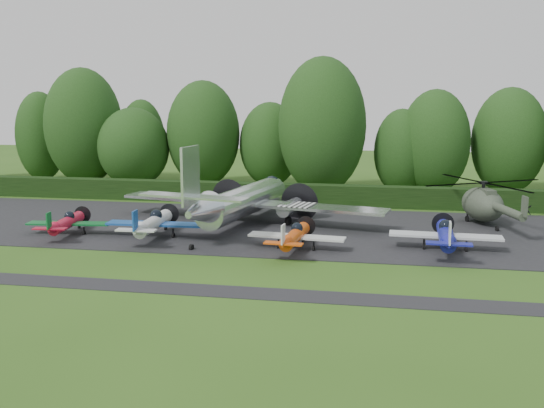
% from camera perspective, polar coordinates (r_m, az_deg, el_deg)
% --- Properties ---
extents(ground, '(160.00, 160.00, 0.00)m').
position_cam_1_polar(ground, '(39.50, -5.77, -5.29)').
color(ground, '#2C5116').
rests_on(ground, ground).
extents(apron, '(70.00, 18.00, 0.01)m').
position_cam_1_polar(apron, '(48.90, -2.57, -2.20)').
color(apron, black).
rests_on(apron, ground).
extents(taxiway_verge, '(70.00, 2.00, 0.00)m').
position_cam_1_polar(taxiway_verge, '(34.02, -8.54, -7.94)').
color(taxiway_verge, black).
rests_on(taxiway_verge, ground).
extents(hedgerow, '(90.00, 1.60, 2.00)m').
position_cam_1_polar(hedgerow, '(59.47, -0.25, 0.05)').
color(hedgerow, black).
rests_on(hedgerow, ground).
extents(transport_plane, '(23.12, 17.73, 7.41)m').
position_cam_1_polar(transport_plane, '(49.05, -2.72, 0.29)').
color(transport_plane, silver).
rests_on(transport_plane, ground).
extents(light_plane_red, '(6.37, 6.70, 2.45)m').
position_cam_1_polar(light_plane_red, '(48.32, -18.73, -1.66)').
color(light_plane_red, '#B0102B').
rests_on(light_plane_red, ground).
extents(light_plane_white, '(7.46, 7.84, 2.87)m').
position_cam_1_polar(light_plane_white, '(45.68, -11.08, -1.75)').
color(light_plane_white, silver).
rests_on(light_plane_white, ground).
extents(light_plane_orange, '(6.71, 7.05, 2.58)m').
position_cam_1_polar(light_plane_orange, '(41.36, 2.19, -3.00)').
color(light_plane_orange, '#D0470C').
rests_on(light_plane_orange, ground).
extents(light_plane_blue, '(7.54, 7.93, 2.90)m').
position_cam_1_polar(light_plane_blue, '(42.69, 16.04, -2.79)').
color(light_plane_blue, navy).
rests_on(light_plane_blue, ground).
extents(helicopter, '(11.01, 12.89, 3.55)m').
position_cam_1_polar(helicopter, '(52.65, 19.22, 0.24)').
color(helicopter, '#323C2E').
rests_on(helicopter, ground).
extents(tree_1, '(7.39, 7.39, 11.14)m').
position_cam_1_polar(tree_1, '(66.56, 15.06, 5.63)').
color(tree_1, black).
rests_on(tree_1, ground).
extents(tree_3, '(8.39, 8.39, 12.17)m').
position_cam_1_polar(tree_3, '(70.71, -6.49, 6.59)').
color(tree_3, black).
rests_on(tree_3, ground).
extents(tree_4, '(9.05, 9.05, 13.68)m').
position_cam_1_polar(tree_4, '(75.44, -17.30, 6.99)').
color(tree_4, black).
rests_on(tree_4, ground).
extents(tree_5, '(7.05, 7.05, 9.72)m').
position_cam_1_polar(tree_5, '(70.22, -0.18, 5.62)').
color(tree_5, black).
rests_on(tree_5, ground).
extents(tree_6, '(7.71, 7.71, 11.35)m').
position_cam_1_polar(tree_6, '(69.28, 21.38, 5.53)').
color(tree_6, black).
rests_on(tree_6, ground).
extents(tree_7, '(5.97, 5.97, 10.93)m').
position_cam_1_polar(tree_7, '(80.22, -20.92, 5.96)').
color(tree_7, black).
rests_on(tree_7, ground).
extents(tree_9, '(5.78, 5.78, 9.09)m').
position_cam_1_polar(tree_9, '(66.40, 12.06, 4.85)').
color(tree_9, black).
rests_on(tree_9, ground).
extents(tree_10, '(5.55, 5.55, 9.99)m').
position_cam_1_polar(tree_10, '(75.74, -12.11, 5.84)').
color(tree_10, black).
rests_on(tree_10, ground).
extents(tree_11, '(9.30, 9.30, 14.52)m').
position_cam_1_polar(tree_11, '(64.85, 4.73, 7.33)').
color(tree_11, black).
rests_on(tree_11, ground).
extents(tree_12, '(8.14, 8.14, 9.11)m').
position_cam_1_polar(tree_12, '(71.63, -12.90, 5.21)').
color(tree_12, black).
rests_on(tree_12, ground).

